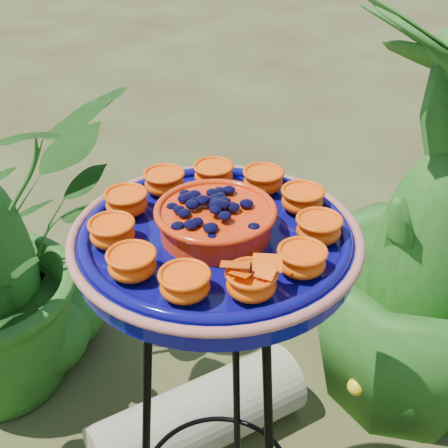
# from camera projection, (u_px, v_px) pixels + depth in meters

# --- Properties ---
(tripod_stand) EXTENTS (0.41, 0.41, 0.87)m
(tripod_stand) POSITION_uv_depth(u_px,v_px,m) (217.00, 402.00, 1.18)
(tripod_stand) COLOR black
(tripod_stand) RESTS_ON ground
(feeder_dish) EXTENTS (0.57, 0.57, 0.10)m
(feeder_dish) POSITION_uv_depth(u_px,v_px,m) (216.00, 235.00, 0.97)
(feeder_dish) COLOR #080753
(feeder_dish) RESTS_ON tripod_stand
(driftwood_log) EXTENTS (0.61, 0.43, 0.19)m
(driftwood_log) POSITION_uv_depth(u_px,v_px,m) (199.00, 417.00, 1.68)
(driftwood_log) COLOR gray
(driftwood_log) RESTS_ON ground
(shrub_back_right) EXTENTS (0.77, 0.77, 1.15)m
(shrub_back_right) POSITION_uv_depth(u_px,v_px,m) (433.00, 226.00, 1.61)
(shrub_back_right) COLOR #1D4913
(shrub_back_right) RESTS_ON ground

